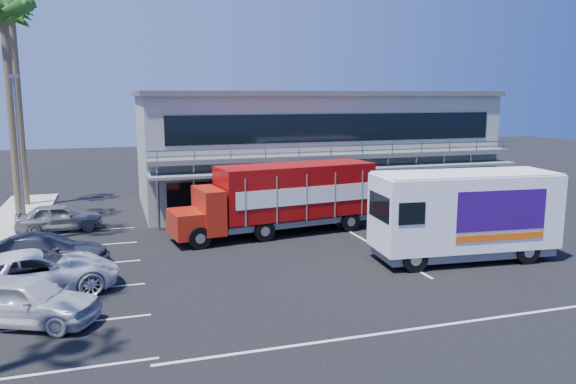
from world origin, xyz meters
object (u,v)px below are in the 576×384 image
object	(u,v)px
white_van	(464,214)
parked_car_b	(38,272)
parked_car_a	(25,300)
red_truck	(283,196)

from	to	relation	value
white_van	parked_car_b	size ratio (longest dim) A/B	1.88
parked_car_a	parked_car_b	world-z (taller)	parked_car_a
parked_car_a	parked_car_b	xyz separation A→B (m)	(0.00, 3.20, -0.07)
white_van	parked_car_a	bearing A→B (deg)	-168.69
red_truck	parked_car_a	distance (m)	14.15
red_truck	parked_car_b	bearing A→B (deg)	-161.07
white_van	parked_car_a	size ratio (longest dim) A/B	1.76
parked_car_a	parked_car_b	size ratio (longest dim) A/B	1.07
white_van	parked_car_b	bearing A→B (deg)	-179.34
white_van	parked_car_a	xyz separation A→B (m)	(-17.15, -1.95, -1.26)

